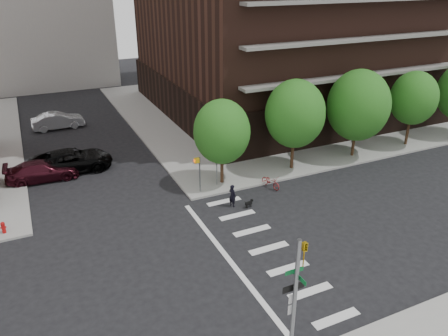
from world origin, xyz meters
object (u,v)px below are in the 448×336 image
at_px(fire_hydrant, 3,227).
at_px(parked_car_black, 71,161).
at_px(parked_car_silver, 58,121).
at_px(scooter, 271,181).
at_px(parked_car_maroon, 42,171).
at_px(traffic_signal, 294,318).
at_px(dog_walker, 232,196).

bearing_deg(fire_hydrant, parked_car_black, 57.61).
distance_m(parked_car_silver, scooter, 23.44).
xyz_separation_m(parked_car_maroon, scooter, (14.74, -8.21, -0.28)).
distance_m(fire_hydrant, parked_car_maroon, 7.42).
relative_size(fire_hydrant, scooter, 0.41).
relative_size(traffic_signal, parked_car_maroon, 1.16).
bearing_deg(parked_car_silver, scooter, -150.28).
bearing_deg(traffic_signal, parked_car_maroon, 108.27).
xyz_separation_m(fire_hydrant, dog_walker, (13.74, -2.59, 0.23)).
distance_m(traffic_signal, parked_car_maroon, 23.46).
bearing_deg(parked_car_silver, parked_car_black, 177.06).
bearing_deg(scooter, parked_car_silver, 109.16).
xyz_separation_m(fire_hydrant, parked_car_black, (4.88, 7.70, 0.31)).
xyz_separation_m(fire_hydrant, parked_car_maroon, (2.70, 6.91, 0.20)).
bearing_deg(parked_car_black, scooter, -124.38).
height_order(parked_car_silver, scooter, parked_car_silver).
relative_size(parked_car_black, parked_car_silver, 1.26).
height_order(traffic_signal, scooter, traffic_signal).
height_order(fire_hydrant, dog_walker, dog_walker).
xyz_separation_m(parked_car_black, parked_car_maroon, (-2.18, -0.79, -0.11)).
height_order(fire_hydrant, parked_car_black, parked_car_black).
xyz_separation_m(parked_car_silver, scooter, (12.44, -19.87, -0.34)).
height_order(parked_car_black, parked_car_maroon, parked_car_black).
height_order(traffic_signal, fire_hydrant, traffic_signal).
distance_m(parked_car_maroon, parked_car_silver, 11.89).
xyz_separation_m(traffic_signal, parked_car_black, (-5.15, 22.99, -1.84)).
bearing_deg(dog_walker, parked_car_black, 19.59).
distance_m(traffic_signal, parked_car_silver, 34.29).
xyz_separation_m(scooter, dog_walker, (-3.70, -1.29, 0.32)).
distance_m(scooter, dog_walker, 3.93).
bearing_deg(fire_hydrant, dog_walker, -10.67).
bearing_deg(parked_car_maroon, traffic_signal, -159.33).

